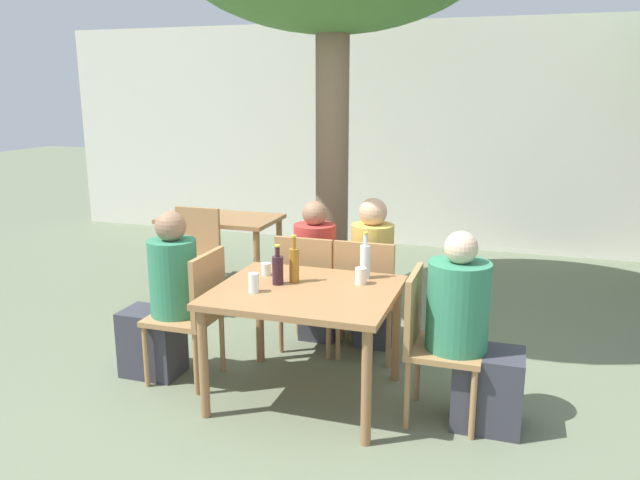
{
  "coord_description": "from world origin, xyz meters",
  "views": [
    {
      "loc": [
        1.24,
        -3.54,
        1.97
      ],
      "look_at": [
        0.0,
        0.3,
        1.0
      ],
      "focal_mm": 35.0,
      "sensor_mm": 36.0,
      "label": 1
    }
  ],
  "objects": [
    {
      "name": "person_seated_1",
      "position": [
        1.04,
        -0.0,
        0.53
      ],
      "size": [
        0.58,
        0.37,
        1.19
      ],
      "rotation": [
        0.0,
        0.0,
        1.57
      ],
      "color": "#383842",
      "rests_on": "ground_plane"
    },
    {
      "name": "patio_chair_3",
      "position": [
        0.23,
        0.72,
        0.53
      ],
      "size": [
        0.44,
        0.44,
        0.92
      ],
      "rotation": [
        0.0,
        0.0,
        3.14
      ],
      "color": "#A87A4C",
      "rests_on": "ground_plane"
    },
    {
      "name": "patio_chair_0",
      "position": [
        -0.8,
        0.0,
        0.53
      ],
      "size": [
        0.44,
        0.44,
        0.92
      ],
      "rotation": [
        0.0,
        0.0,
        -1.57
      ],
      "color": "#A87A4C",
      "rests_on": "ground_plane"
    },
    {
      "name": "patio_chair_1",
      "position": [
        0.8,
        0.0,
        0.53
      ],
      "size": [
        0.44,
        0.44,
        0.92
      ],
      "rotation": [
        0.0,
        0.0,
        1.57
      ],
      "color": "#A87A4C",
      "rests_on": "ground_plane"
    },
    {
      "name": "drinking_glass_2",
      "position": [
        0.31,
        0.21,
        0.8
      ],
      "size": [
        0.07,
        0.07,
        0.11
      ],
      "color": "silver",
      "rests_on": "dining_table_front"
    },
    {
      "name": "dining_table_front",
      "position": [
        0.0,
        0.0,
        0.66
      ],
      "size": [
        1.14,
        0.98,
        0.75
      ],
      "color": "#996B42",
      "rests_on": "ground_plane"
    },
    {
      "name": "drinking_glass_1",
      "position": [
        -0.35,
        0.21,
        0.79
      ],
      "size": [
        0.07,
        0.07,
        0.08
      ],
      "color": "silver",
      "rests_on": "dining_table_front"
    },
    {
      "name": "dining_table_back",
      "position": [
        -1.56,
        1.92,
        0.63
      ],
      "size": [
        1.13,
        0.69,
        0.75
      ],
      "color": "#996B42",
      "rests_on": "ground_plane"
    },
    {
      "name": "amber_bottle_2",
      "position": [
        -0.12,
        0.12,
        0.87
      ],
      "size": [
        0.06,
        0.06,
        0.31
      ],
      "color": "#9E661E",
      "rests_on": "dining_table_front"
    },
    {
      "name": "drinking_glass_0",
      "position": [
        -0.29,
        -0.16,
        0.81
      ],
      "size": [
        0.07,
        0.07,
        0.12
      ],
      "color": "white",
      "rests_on": "dining_table_front"
    },
    {
      "name": "person_seated_0",
      "position": [
        -1.04,
        -0.0,
        0.53
      ],
      "size": [
        0.56,
        0.33,
        1.19
      ],
      "rotation": [
        0.0,
        0.0,
        -1.57
      ],
      "color": "#383842",
      "rests_on": "ground_plane"
    },
    {
      "name": "water_bottle_0",
      "position": [
        0.3,
        0.34,
        0.87
      ],
      "size": [
        0.07,
        0.07,
        0.31
      ],
      "color": "silver",
      "rests_on": "dining_table_front"
    },
    {
      "name": "ground_plane",
      "position": [
        0.0,
        0.0,
        0.0
      ],
      "size": [
        30.0,
        30.0,
        0.0
      ],
      "primitive_type": "plane",
      "color": "#667056"
    },
    {
      "name": "person_seated_2",
      "position": [
        -0.23,
        0.97,
        0.51
      ],
      "size": [
        0.32,
        0.56,
        1.15
      ],
      "rotation": [
        0.0,
        0.0,
        3.14
      ],
      "color": "#383842",
      "rests_on": "ground_plane"
    },
    {
      "name": "person_seated_3",
      "position": [
        0.23,
        0.96,
        0.53
      ],
      "size": [
        0.32,
        0.56,
        1.2
      ],
      "rotation": [
        0.0,
        0.0,
        3.14
      ],
      "color": "#383842",
      "rests_on": "ground_plane"
    },
    {
      "name": "patio_chair_4",
      "position": [
        -1.56,
        1.34,
        0.53
      ],
      "size": [
        0.44,
        0.44,
        0.92
      ],
      "color": "#A87A4C",
      "rests_on": "ground_plane"
    },
    {
      "name": "wine_bottle_1",
      "position": [
        -0.2,
        0.04,
        0.85
      ],
      "size": [
        0.07,
        0.07,
        0.26
      ],
      "color": "#331923",
      "rests_on": "dining_table_front"
    },
    {
      "name": "cafe_building_wall",
      "position": [
        0.0,
        4.36,
        1.4
      ],
      "size": [
        10.0,
        0.08,
        2.8
      ],
      "color": "silver",
      "rests_on": "ground_plane"
    },
    {
      "name": "patio_chair_2",
      "position": [
        -0.23,
        0.72,
        0.53
      ],
      "size": [
        0.44,
        0.44,
        0.92
      ],
      "rotation": [
        0.0,
        0.0,
        3.14
      ],
      "color": "#A87A4C",
      "rests_on": "ground_plane"
    }
  ]
}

